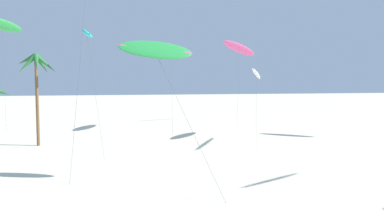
{
  "coord_description": "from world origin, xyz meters",
  "views": [
    {
      "loc": [
        -6.17,
        -1.72,
        7.06
      ],
      "look_at": [
        -1.79,
        23.81,
        4.99
      ],
      "focal_mm": 37.62,
      "sensor_mm": 36.0,
      "label": 1
    }
  ],
  "objects_px": {
    "palm_tree_1": "(36,70)",
    "flying_kite_8": "(2,25)",
    "flying_kite_4": "(239,48)",
    "flying_kite_1": "(172,50)",
    "flying_kite_6": "(256,74)",
    "flying_kite_2": "(155,50)",
    "flying_kite_3": "(87,33)"
  },
  "relations": [
    {
      "from": "flying_kite_2",
      "to": "palm_tree_1",
      "type": "bearing_deg",
      "value": 124.47
    },
    {
      "from": "flying_kite_1",
      "to": "flying_kite_3",
      "type": "relative_size",
      "value": 0.93
    },
    {
      "from": "flying_kite_6",
      "to": "flying_kite_8",
      "type": "relative_size",
      "value": 0.61
    },
    {
      "from": "flying_kite_8",
      "to": "flying_kite_2",
      "type": "bearing_deg",
      "value": -59.93
    },
    {
      "from": "flying_kite_1",
      "to": "flying_kite_3",
      "type": "xyz_separation_m",
      "value": [
        -9.92,
        -9.9,
        0.9
      ]
    },
    {
      "from": "flying_kite_4",
      "to": "flying_kite_3",
      "type": "bearing_deg",
      "value": -140.36
    },
    {
      "from": "flying_kite_2",
      "to": "flying_kite_4",
      "type": "xyz_separation_m",
      "value": [
        15.72,
        33.62,
        2.52
      ]
    },
    {
      "from": "palm_tree_1",
      "to": "flying_kite_4",
      "type": "xyz_separation_m",
      "value": [
        26.42,
        18.03,
        3.69
      ]
    },
    {
      "from": "palm_tree_1",
      "to": "flying_kite_3",
      "type": "height_order",
      "value": "flying_kite_3"
    },
    {
      "from": "flying_kite_3",
      "to": "flying_kite_6",
      "type": "xyz_separation_m",
      "value": [
        18.62,
        1.36,
        -4.09
      ]
    },
    {
      "from": "palm_tree_1",
      "to": "flying_kite_8",
      "type": "distance_m",
      "value": 18.09
    },
    {
      "from": "flying_kite_1",
      "to": "flying_kite_8",
      "type": "height_order",
      "value": "flying_kite_8"
    },
    {
      "from": "flying_kite_3",
      "to": "flying_kite_4",
      "type": "xyz_separation_m",
      "value": [
        21.4,
        17.73,
        -0.08
      ]
    },
    {
      "from": "palm_tree_1",
      "to": "flying_kite_6",
      "type": "xyz_separation_m",
      "value": [
        23.64,
        1.67,
        -0.32
      ]
    },
    {
      "from": "flying_kite_6",
      "to": "flying_kite_8",
      "type": "bearing_deg",
      "value": 156.07
    },
    {
      "from": "flying_kite_1",
      "to": "flying_kite_2",
      "type": "relative_size",
      "value": 1.18
    },
    {
      "from": "flying_kite_6",
      "to": "flying_kite_8",
      "type": "xyz_separation_m",
      "value": [
        -30.87,
        13.7,
        6.55
      ]
    },
    {
      "from": "flying_kite_3",
      "to": "palm_tree_1",
      "type": "bearing_deg",
      "value": -176.51
    },
    {
      "from": "flying_kite_4",
      "to": "flying_kite_8",
      "type": "bearing_deg",
      "value": -175.47
    },
    {
      "from": "flying_kite_1",
      "to": "flying_kite_4",
      "type": "xyz_separation_m",
      "value": [
        11.48,
        7.83,
        0.82
      ]
    },
    {
      "from": "flying_kite_1",
      "to": "flying_kite_3",
      "type": "distance_m",
      "value": 14.04
    },
    {
      "from": "flying_kite_8",
      "to": "flying_kite_3",
      "type": "bearing_deg",
      "value": -50.88
    },
    {
      "from": "palm_tree_1",
      "to": "flying_kite_8",
      "type": "relative_size",
      "value": 0.62
    },
    {
      "from": "flying_kite_3",
      "to": "flying_kite_6",
      "type": "bearing_deg",
      "value": 4.18
    },
    {
      "from": "flying_kite_6",
      "to": "flying_kite_3",
      "type": "bearing_deg",
      "value": -175.82
    },
    {
      "from": "palm_tree_1",
      "to": "flying_kite_4",
      "type": "bearing_deg",
      "value": 34.32
    },
    {
      "from": "palm_tree_1",
      "to": "flying_kite_2",
      "type": "relative_size",
      "value": 0.96
    },
    {
      "from": "flying_kite_4",
      "to": "flying_kite_1",
      "type": "bearing_deg",
      "value": -145.71
    },
    {
      "from": "flying_kite_6",
      "to": "flying_kite_2",
      "type": "bearing_deg",
      "value": -126.89
    },
    {
      "from": "palm_tree_1",
      "to": "flying_kite_2",
      "type": "distance_m",
      "value": 18.94
    },
    {
      "from": "palm_tree_1",
      "to": "flying_kite_6",
      "type": "relative_size",
      "value": 1.02
    },
    {
      "from": "palm_tree_1",
      "to": "flying_kite_2",
      "type": "height_order",
      "value": "flying_kite_2"
    }
  ]
}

